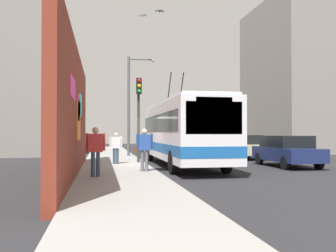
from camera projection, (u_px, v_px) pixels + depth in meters
name	position (u px, v px, depth m)	size (l,w,h in m)	color
ground_plane	(148.00, 167.00, 18.78)	(80.00, 80.00, 0.00)	#232326
sidewalk_slab	(116.00, 166.00, 18.49)	(48.00, 3.20, 0.15)	gray
graffiti_wall	(74.00, 114.00, 14.42)	(14.27, 0.32, 4.91)	maroon
building_far_left	(15.00, 76.00, 30.37)	(10.15, 6.75, 12.78)	gray
building_far_right	(310.00, 78.00, 35.05)	(10.85, 9.63, 13.71)	gray
city_bus	(181.00, 131.00, 19.36)	(11.42, 2.59, 5.07)	silver
parked_car_navy	(287.00, 150.00, 18.98)	(4.41, 1.93, 1.58)	navy
parked_car_champagne	(243.00, 146.00, 24.73)	(4.14, 1.94, 1.58)	#C6B793
parked_car_dark_gray	(215.00, 144.00, 30.78)	(4.46, 1.81, 1.58)	#38383D
pedestrian_midblock	(116.00, 146.00, 18.97)	(0.22, 0.65, 1.59)	#2D3F59
pedestrian_near_wall	(96.00, 147.00, 13.42)	(0.24, 0.71, 1.79)	#2D3F59
pedestrian_at_curb	(144.00, 146.00, 15.27)	(0.23, 0.77, 1.74)	#595960
traffic_light	(139.00, 106.00, 19.78)	(0.49, 0.28, 4.50)	#2D382D
street_lamp	(132.00, 99.00, 25.63)	(0.44, 1.91, 6.81)	#4C4C51
flying_pigeons	(151.00, 13.00, 23.46)	(2.15, 1.36, 0.44)	#47474C
curbside_puddle	(164.00, 169.00, 17.58)	(1.37, 1.37, 0.00)	black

